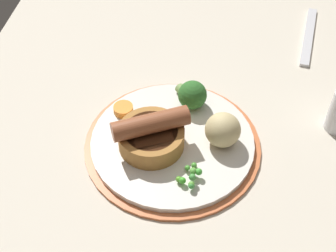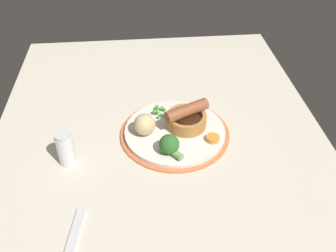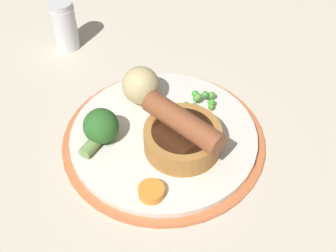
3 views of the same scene
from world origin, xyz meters
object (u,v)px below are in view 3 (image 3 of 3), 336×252
object	(u,v)px
broccoli_floret_far	(100,127)
carrot_slice_0	(151,191)
pea_pile	(202,99)
dinner_plate	(164,138)
sausage_pudding	(183,135)
salt_shaker	(65,25)
potato_chunk_0	(141,85)

from	to	relation	value
broccoli_floret_far	carrot_slice_0	world-z (taller)	broccoli_floret_far
pea_pile	carrot_slice_0	distance (cm)	16.46
dinner_plate	sausage_pudding	distance (cm)	4.52
dinner_plate	broccoli_floret_far	size ratio (longest dim) A/B	4.56
salt_shaker	pea_pile	bearing A→B (deg)	123.46
broccoli_floret_far	pea_pile	bearing A→B (deg)	-32.91
sausage_pudding	carrot_slice_0	world-z (taller)	sausage_pudding
dinner_plate	potato_chunk_0	world-z (taller)	potato_chunk_0
potato_chunk_0	salt_shaker	size ratio (longest dim) A/B	0.64
potato_chunk_0	salt_shaker	world-z (taller)	salt_shaker
dinner_plate	pea_pile	xyz separation A→B (cm)	(-6.87, -3.43, 1.81)
broccoli_floret_far	sausage_pudding	bearing A→B (deg)	-67.12
pea_pile	salt_shaker	xyz separation A→B (cm)	(14.03, -21.22, 1.67)
pea_pile	carrot_slice_0	size ratio (longest dim) A/B	1.53
broccoli_floret_far	potato_chunk_0	distance (cm)	8.79
pea_pile	potato_chunk_0	xyz separation A→B (cm)	(7.44, -3.75, 1.63)
dinner_plate	salt_shaker	bearing A→B (deg)	-73.82
broccoli_floret_far	potato_chunk_0	world-z (taller)	potato_chunk_0
carrot_slice_0	salt_shaker	size ratio (longest dim) A/B	0.38
dinner_plate	carrot_slice_0	xyz separation A→B (cm)	(4.62, 8.34, 1.41)
pea_pile	broccoli_floret_far	xyz separation A→B (cm)	(14.53, 1.43, 1.20)
sausage_pudding	broccoli_floret_far	xyz separation A→B (cm)	(9.06, -4.94, -0.13)
carrot_slice_0	salt_shaker	xyz separation A→B (cm)	(2.53, -32.99, 2.07)
broccoli_floret_far	potato_chunk_0	xyz separation A→B (cm)	(-7.09, -5.18, 0.43)
sausage_pudding	broccoli_floret_far	bearing A→B (deg)	35.26
sausage_pudding	potato_chunk_0	size ratio (longest dim) A/B	2.14
dinner_plate	salt_shaker	distance (cm)	25.91
potato_chunk_0	broccoli_floret_far	bearing A→B (deg)	36.17
broccoli_floret_far	salt_shaker	size ratio (longest dim) A/B	0.71
dinner_plate	carrot_slice_0	bearing A→B (deg)	60.99
sausage_pudding	pea_pile	bearing A→B (deg)	-66.82
sausage_pudding	salt_shaker	bearing A→B (deg)	-8.92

